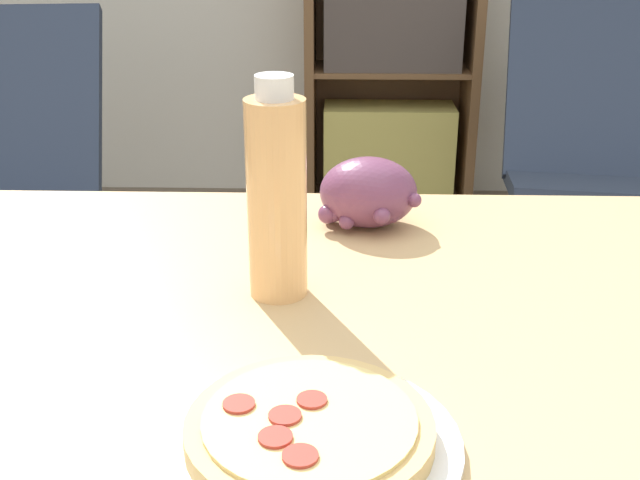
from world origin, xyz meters
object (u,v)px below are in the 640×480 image
at_px(grape_bunch, 364,194).
at_px(lounge_chair_far, 608,197).
at_px(pizza_on_plate, 304,435).
at_px(bookshelf, 391,10).
at_px(drink_bottle, 272,196).

bearing_deg(grape_bunch, lounge_chair_far, 58.77).
relative_size(grape_bunch, lounge_chair_far, 0.17).
bearing_deg(pizza_on_plate, grape_bunch, 83.07).
bearing_deg(bookshelf, drink_bottle, -96.57).
relative_size(grape_bunch, drink_bottle, 0.56).
bearing_deg(drink_bottle, lounge_chair_far, 59.32).
xyz_separation_m(grape_bunch, bookshelf, (0.15, 2.07, 0.00)).
bearing_deg(lounge_chair_far, pizza_on_plate, -107.42).
height_order(lounge_chair_far, bookshelf, bookshelf).
xyz_separation_m(pizza_on_plate, bookshelf, (0.21, 2.60, 0.03)).
distance_m(pizza_on_plate, grape_bunch, 0.53).
height_order(pizza_on_plate, lounge_chair_far, lounge_chair_far).
relative_size(drink_bottle, lounge_chair_far, 0.30).
bearing_deg(grape_bunch, pizza_on_plate, -96.93).
distance_m(lounge_chair_far, bookshelf, 1.10).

